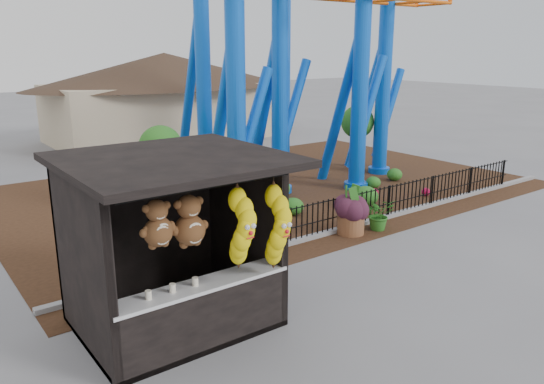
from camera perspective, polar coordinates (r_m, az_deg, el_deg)
ground at (r=10.76m, az=7.35°, el=-11.56°), size 120.00×120.00×0.00m
mulch_bed at (r=18.96m, az=-0.65°, el=0.48°), size 18.00×12.00×0.02m
curb at (r=15.34m, az=10.41°, el=-3.15°), size 18.00×0.18×0.12m
prize_booth at (r=9.23m, az=-9.97°, el=-5.98°), size 3.50×3.40×3.12m
picket_fence at (r=15.86m, az=12.72°, el=-1.00°), size 12.20×0.06×1.00m
terracotta_planter at (r=14.35m, az=8.47°, el=-3.30°), size 0.84×0.84×0.62m
planter_foliage at (r=14.16m, az=8.57°, el=-0.88°), size 0.70×0.70×0.64m
potted_plant at (r=14.77m, az=11.45°, el=-2.36°), size 0.98×0.91×0.89m
landscaping at (r=17.40m, az=6.13°, el=0.07°), size 7.72×3.35×0.69m
pavilion at (r=29.77m, az=-11.40°, el=11.52°), size 15.00×15.00×4.80m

